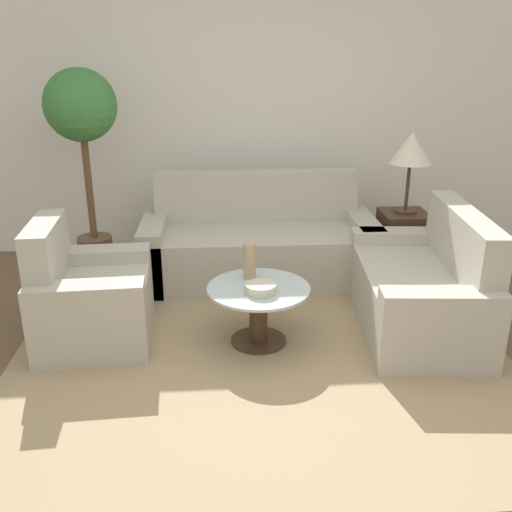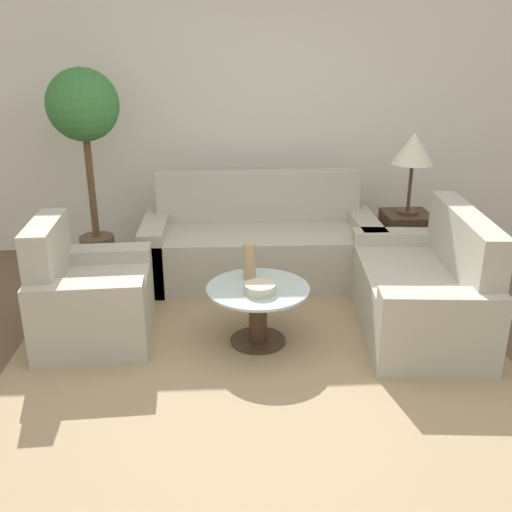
{
  "view_description": "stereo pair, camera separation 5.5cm",
  "coord_description": "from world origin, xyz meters",
  "px_view_note": "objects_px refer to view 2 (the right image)",
  "views": [
    {
      "loc": [
        -0.34,
        -2.83,
        1.98
      ],
      "look_at": [
        -0.07,
        0.94,
        0.55
      ],
      "focal_mm": 40.0,
      "sensor_mm": 36.0,
      "label": 1
    },
    {
      "loc": [
        -0.28,
        -2.83,
        1.98
      ],
      "look_at": [
        -0.07,
        0.94,
        0.55
      ],
      "focal_mm": 40.0,
      "sensor_mm": 36.0,
      "label": 2
    }
  ],
  "objects_px": {
    "coffee_table": "(258,307)",
    "vase": "(250,261)",
    "armchair": "(87,300)",
    "bowl": "(260,289)",
    "potted_plant": "(85,127)",
    "loveseat": "(426,292)",
    "sofa_main": "(260,245)",
    "table_lamp": "(413,150)"
  },
  "relations": [
    {
      "from": "loveseat",
      "to": "coffee_table",
      "type": "bearing_deg",
      "value": -78.62
    },
    {
      "from": "sofa_main",
      "to": "bowl",
      "type": "height_order",
      "value": "sofa_main"
    },
    {
      "from": "loveseat",
      "to": "coffee_table",
      "type": "height_order",
      "value": "loveseat"
    },
    {
      "from": "coffee_table",
      "to": "loveseat",
      "type": "bearing_deg",
      "value": 6.71
    },
    {
      "from": "loveseat",
      "to": "table_lamp",
      "type": "distance_m",
      "value": 1.33
    },
    {
      "from": "table_lamp",
      "to": "coffee_table",
      "type": "bearing_deg",
      "value": -139.58
    },
    {
      "from": "sofa_main",
      "to": "armchair",
      "type": "xyz_separation_m",
      "value": [
        -1.28,
        -1.05,
        -0.01
      ]
    },
    {
      "from": "armchair",
      "to": "loveseat",
      "type": "xyz_separation_m",
      "value": [
        2.41,
        -0.0,
        0.0
      ]
    },
    {
      "from": "sofa_main",
      "to": "loveseat",
      "type": "height_order",
      "value": "sofa_main"
    },
    {
      "from": "armchair",
      "to": "potted_plant",
      "type": "bearing_deg",
      "value": 5.04
    },
    {
      "from": "sofa_main",
      "to": "table_lamp",
      "type": "xyz_separation_m",
      "value": [
        1.28,
        -0.03,
        0.83
      ]
    },
    {
      "from": "coffee_table",
      "to": "vase",
      "type": "bearing_deg",
      "value": 106.47
    },
    {
      "from": "sofa_main",
      "to": "loveseat",
      "type": "xyz_separation_m",
      "value": [
        1.14,
        -1.06,
        -0.0
      ]
    },
    {
      "from": "armchair",
      "to": "bowl",
      "type": "distance_m",
      "value": 1.23
    },
    {
      "from": "armchair",
      "to": "vase",
      "type": "bearing_deg",
      "value": -91.94
    },
    {
      "from": "armchair",
      "to": "loveseat",
      "type": "relative_size",
      "value": 0.62
    },
    {
      "from": "sofa_main",
      "to": "bowl",
      "type": "bearing_deg",
      "value": -93.53
    },
    {
      "from": "vase",
      "to": "armchair",
      "type": "bearing_deg",
      "value": -178.92
    },
    {
      "from": "bowl",
      "to": "loveseat",
      "type": "bearing_deg",
      "value": 10.93
    },
    {
      "from": "vase",
      "to": "potted_plant",
      "type": "bearing_deg",
      "value": 138.02
    },
    {
      "from": "sofa_main",
      "to": "vase",
      "type": "distance_m",
      "value": 1.07
    },
    {
      "from": "coffee_table",
      "to": "bowl",
      "type": "relative_size",
      "value": 3.42
    },
    {
      "from": "armchair",
      "to": "vase",
      "type": "xyz_separation_m",
      "value": [
        1.14,
        0.02,
        0.26
      ]
    },
    {
      "from": "coffee_table",
      "to": "potted_plant",
      "type": "relative_size",
      "value": 0.39
    },
    {
      "from": "loveseat",
      "to": "bowl",
      "type": "distance_m",
      "value": 1.25
    },
    {
      "from": "coffee_table",
      "to": "bowl",
      "type": "xyz_separation_m",
      "value": [
        0.01,
        -0.09,
        0.18
      ]
    },
    {
      "from": "sofa_main",
      "to": "vase",
      "type": "relative_size",
      "value": 7.78
    },
    {
      "from": "armchair",
      "to": "vase",
      "type": "relative_size",
      "value": 3.48
    },
    {
      "from": "vase",
      "to": "bowl",
      "type": "xyz_separation_m",
      "value": [
        0.06,
        -0.26,
        -0.1
      ]
    },
    {
      "from": "potted_plant",
      "to": "bowl",
      "type": "xyz_separation_m",
      "value": [
        1.37,
        -1.44,
        -0.86
      ]
    },
    {
      "from": "sofa_main",
      "to": "armchair",
      "type": "bearing_deg",
      "value": -140.48
    },
    {
      "from": "loveseat",
      "to": "table_lamp",
      "type": "xyz_separation_m",
      "value": [
        0.15,
        1.02,
        0.83
      ]
    },
    {
      "from": "sofa_main",
      "to": "armchair",
      "type": "distance_m",
      "value": 1.66
    },
    {
      "from": "table_lamp",
      "to": "armchair",
      "type": "bearing_deg",
      "value": -158.25
    },
    {
      "from": "table_lamp",
      "to": "bowl",
      "type": "height_order",
      "value": "table_lamp"
    },
    {
      "from": "bowl",
      "to": "coffee_table",
      "type": "bearing_deg",
      "value": 94.86
    },
    {
      "from": "vase",
      "to": "sofa_main",
      "type": "bearing_deg",
      "value": 82.44
    },
    {
      "from": "sofa_main",
      "to": "potted_plant",
      "type": "relative_size",
      "value": 1.12
    },
    {
      "from": "loveseat",
      "to": "coffee_table",
      "type": "xyz_separation_m",
      "value": [
        -1.22,
        -0.14,
        -0.02
      ]
    },
    {
      "from": "armchair",
      "to": "potted_plant",
      "type": "relative_size",
      "value": 0.5
    },
    {
      "from": "potted_plant",
      "to": "vase",
      "type": "distance_m",
      "value": 1.92
    },
    {
      "from": "loveseat",
      "to": "vase",
      "type": "distance_m",
      "value": 1.3
    }
  ]
}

